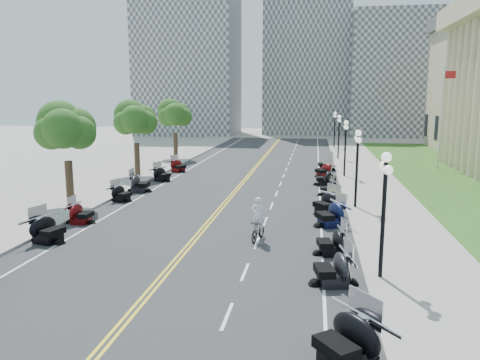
# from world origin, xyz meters

# --- Properties ---
(ground) EXTENTS (160.00, 160.00, 0.00)m
(ground) POSITION_xyz_m (0.00, 0.00, 0.00)
(ground) COLOR gray
(road) EXTENTS (16.00, 90.00, 0.01)m
(road) POSITION_xyz_m (0.00, 10.00, 0.00)
(road) COLOR #333335
(road) RESTS_ON ground
(centerline_yellow_a) EXTENTS (0.12, 90.00, 0.00)m
(centerline_yellow_a) POSITION_xyz_m (-0.12, 10.00, 0.01)
(centerline_yellow_a) COLOR yellow
(centerline_yellow_a) RESTS_ON road
(centerline_yellow_b) EXTENTS (0.12, 90.00, 0.00)m
(centerline_yellow_b) POSITION_xyz_m (0.12, 10.00, 0.01)
(centerline_yellow_b) COLOR yellow
(centerline_yellow_b) RESTS_ON road
(edge_line_north) EXTENTS (0.12, 90.00, 0.00)m
(edge_line_north) POSITION_xyz_m (6.40, 10.00, 0.01)
(edge_line_north) COLOR white
(edge_line_north) RESTS_ON road
(edge_line_south) EXTENTS (0.12, 90.00, 0.00)m
(edge_line_south) POSITION_xyz_m (-6.40, 10.00, 0.01)
(edge_line_south) COLOR white
(edge_line_south) RESTS_ON road
(lane_dash_3) EXTENTS (0.12, 2.00, 0.00)m
(lane_dash_3) POSITION_xyz_m (3.20, -12.00, 0.01)
(lane_dash_3) COLOR white
(lane_dash_3) RESTS_ON road
(lane_dash_4) EXTENTS (0.12, 2.00, 0.00)m
(lane_dash_4) POSITION_xyz_m (3.20, -8.00, 0.01)
(lane_dash_4) COLOR white
(lane_dash_4) RESTS_ON road
(lane_dash_5) EXTENTS (0.12, 2.00, 0.00)m
(lane_dash_5) POSITION_xyz_m (3.20, -4.00, 0.01)
(lane_dash_5) COLOR white
(lane_dash_5) RESTS_ON road
(lane_dash_6) EXTENTS (0.12, 2.00, 0.00)m
(lane_dash_6) POSITION_xyz_m (3.20, 0.00, 0.01)
(lane_dash_6) COLOR white
(lane_dash_6) RESTS_ON road
(lane_dash_7) EXTENTS (0.12, 2.00, 0.00)m
(lane_dash_7) POSITION_xyz_m (3.20, 4.00, 0.01)
(lane_dash_7) COLOR white
(lane_dash_7) RESTS_ON road
(lane_dash_8) EXTENTS (0.12, 2.00, 0.00)m
(lane_dash_8) POSITION_xyz_m (3.20, 8.00, 0.01)
(lane_dash_8) COLOR white
(lane_dash_8) RESTS_ON road
(lane_dash_9) EXTENTS (0.12, 2.00, 0.00)m
(lane_dash_9) POSITION_xyz_m (3.20, 12.00, 0.01)
(lane_dash_9) COLOR white
(lane_dash_9) RESTS_ON road
(lane_dash_10) EXTENTS (0.12, 2.00, 0.00)m
(lane_dash_10) POSITION_xyz_m (3.20, 16.00, 0.01)
(lane_dash_10) COLOR white
(lane_dash_10) RESTS_ON road
(lane_dash_11) EXTENTS (0.12, 2.00, 0.00)m
(lane_dash_11) POSITION_xyz_m (3.20, 20.00, 0.01)
(lane_dash_11) COLOR white
(lane_dash_11) RESTS_ON road
(lane_dash_12) EXTENTS (0.12, 2.00, 0.00)m
(lane_dash_12) POSITION_xyz_m (3.20, 24.00, 0.01)
(lane_dash_12) COLOR white
(lane_dash_12) RESTS_ON road
(lane_dash_13) EXTENTS (0.12, 2.00, 0.00)m
(lane_dash_13) POSITION_xyz_m (3.20, 28.00, 0.01)
(lane_dash_13) COLOR white
(lane_dash_13) RESTS_ON road
(lane_dash_14) EXTENTS (0.12, 2.00, 0.00)m
(lane_dash_14) POSITION_xyz_m (3.20, 32.00, 0.01)
(lane_dash_14) COLOR white
(lane_dash_14) RESTS_ON road
(lane_dash_15) EXTENTS (0.12, 2.00, 0.00)m
(lane_dash_15) POSITION_xyz_m (3.20, 36.00, 0.01)
(lane_dash_15) COLOR white
(lane_dash_15) RESTS_ON road
(lane_dash_16) EXTENTS (0.12, 2.00, 0.00)m
(lane_dash_16) POSITION_xyz_m (3.20, 40.00, 0.01)
(lane_dash_16) COLOR white
(lane_dash_16) RESTS_ON road
(lane_dash_17) EXTENTS (0.12, 2.00, 0.00)m
(lane_dash_17) POSITION_xyz_m (3.20, 44.00, 0.01)
(lane_dash_17) COLOR white
(lane_dash_17) RESTS_ON road
(lane_dash_18) EXTENTS (0.12, 2.00, 0.00)m
(lane_dash_18) POSITION_xyz_m (3.20, 48.00, 0.01)
(lane_dash_18) COLOR white
(lane_dash_18) RESTS_ON road
(lane_dash_19) EXTENTS (0.12, 2.00, 0.00)m
(lane_dash_19) POSITION_xyz_m (3.20, 52.00, 0.01)
(lane_dash_19) COLOR white
(lane_dash_19) RESTS_ON road
(sidewalk_north) EXTENTS (5.00, 90.00, 0.15)m
(sidewalk_north) POSITION_xyz_m (10.50, 10.00, 0.07)
(sidewalk_north) COLOR #9E9991
(sidewalk_north) RESTS_ON ground
(sidewalk_south) EXTENTS (5.00, 90.00, 0.15)m
(sidewalk_south) POSITION_xyz_m (-10.50, 10.00, 0.07)
(sidewalk_south) COLOR #9E9991
(sidewalk_south) RESTS_ON ground
(lawn) EXTENTS (9.00, 60.00, 0.10)m
(lawn) POSITION_xyz_m (17.50, 18.00, 0.05)
(lawn) COLOR #356023
(lawn) RESTS_ON ground
(distant_block_a) EXTENTS (18.00, 14.00, 26.00)m
(distant_block_a) POSITION_xyz_m (-18.00, 62.00, 13.00)
(distant_block_a) COLOR gray
(distant_block_a) RESTS_ON ground
(distant_block_b) EXTENTS (16.00, 12.00, 30.00)m
(distant_block_b) POSITION_xyz_m (4.00, 68.00, 15.00)
(distant_block_b) COLOR gray
(distant_block_b) RESTS_ON ground
(distant_block_c) EXTENTS (20.00, 14.00, 22.00)m
(distant_block_c) POSITION_xyz_m (22.00, 65.00, 11.00)
(distant_block_c) COLOR gray
(distant_block_c) RESTS_ON ground
(street_lamp_1) EXTENTS (0.50, 1.20, 4.90)m
(street_lamp_1) POSITION_xyz_m (8.60, -8.00, 2.60)
(street_lamp_1) COLOR black
(street_lamp_1) RESTS_ON sidewalk_north
(street_lamp_2) EXTENTS (0.50, 1.20, 4.90)m
(street_lamp_2) POSITION_xyz_m (8.60, 4.00, 2.60)
(street_lamp_2) COLOR black
(street_lamp_2) RESTS_ON sidewalk_north
(street_lamp_3) EXTENTS (0.50, 1.20, 4.90)m
(street_lamp_3) POSITION_xyz_m (8.60, 16.00, 2.60)
(street_lamp_3) COLOR black
(street_lamp_3) RESTS_ON sidewalk_north
(street_lamp_4) EXTENTS (0.50, 1.20, 4.90)m
(street_lamp_4) POSITION_xyz_m (8.60, 28.00, 2.60)
(street_lamp_4) COLOR black
(street_lamp_4) RESTS_ON sidewalk_north
(street_lamp_5) EXTENTS (0.50, 1.20, 4.90)m
(street_lamp_5) POSITION_xyz_m (8.60, 40.00, 2.60)
(street_lamp_5) COLOR black
(street_lamp_5) RESTS_ON sidewalk_north
(flagpole) EXTENTS (1.10, 0.20, 10.00)m
(flagpole) POSITION_xyz_m (18.00, 22.00, 5.00)
(flagpole) COLOR silver
(flagpole) RESTS_ON ground
(tree_2) EXTENTS (4.80, 4.80, 9.20)m
(tree_2) POSITION_xyz_m (-10.00, 2.00, 4.75)
(tree_2) COLOR #235619
(tree_2) RESTS_ON sidewalk_south
(tree_3) EXTENTS (4.80, 4.80, 9.20)m
(tree_3) POSITION_xyz_m (-10.00, 14.00, 4.75)
(tree_3) COLOR #235619
(tree_3) RESTS_ON sidewalk_south
(tree_4) EXTENTS (4.80, 4.80, 9.20)m
(tree_4) POSITION_xyz_m (-10.00, 26.00, 4.75)
(tree_4) COLOR #235619
(tree_4) RESTS_ON sidewalk_south
(motorcycle_n_2) EXTENTS (3.14, 3.14, 1.57)m
(motorcycle_n_2) POSITION_xyz_m (6.89, -14.29, 0.78)
(motorcycle_n_2) COLOR black
(motorcycle_n_2) RESTS_ON road
(motorcycle_n_3) EXTENTS (2.45, 2.45, 1.45)m
(motorcycle_n_3) POSITION_xyz_m (6.73, -8.77, 0.72)
(motorcycle_n_3) COLOR black
(motorcycle_n_3) RESTS_ON road
(motorcycle_n_4) EXTENTS (2.21, 2.21, 1.34)m
(motorcycle_n_4) POSITION_xyz_m (6.79, -5.23, 0.67)
(motorcycle_n_4) COLOR black
(motorcycle_n_4) RESTS_ON road
(motorcycle_n_5) EXTENTS (2.89, 2.89, 1.53)m
(motorcycle_n_5) POSITION_xyz_m (6.89, -0.40, 0.77)
(motorcycle_n_5) COLOR black
(motorcycle_n_5) RESTS_ON road
(motorcycle_n_6) EXTENTS (2.94, 2.94, 1.46)m
(motorcycle_n_6) POSITION_xyz_m (6.74, 2.50, 0.73)
(motorcycle_n_6) COLOR black
(motorcycle_n_6) RESTS_ON road
(motorcycle_n_7) EXTENTS (1.99, 1.99, 1.26)m
(motorcycle_n_7) POSITION_xyz_m (6.99, 7.91, 0.63)
(motorcycle_n_7) COLOR black
(motorcycle_n_7) RESTS_ON road
(motorcycle_n_8) EXTENTS (2.00, 2.00, 1.38)m
(motorcycle_n_8) POSITION_xyz_m (6.75, 11.89, 0.69)
(motorcycle_n_8) COLOR black
(motorcycle_n_8) RESTS_ON road
(motorcycle_n_9) EXTENTS (2.67, 2.67, 1.37)m
(motorcycle_n_9) POSITION_xyz_m (6.79, 16.13, 0.69)
(motorcycle_n_9) COLOR #590A0C
(motorcycle_n_9) RESTS_ON road
(motorcycle_n_10) EXTENTS (2.37, 2.37, 1.46)m
(motorcycle_n_10) POSITION_xyz_m (7.04, 19.91, 0.73)
(motorcycle_n_10) COLOR #590A0C
(motorcycle_n_10) RESTS_ON road
(motorcycle_s_4) EXTENTS (2.55, 2.55, 1.47)m
(motorcycle_s_4) POSITION_xyz_m (-7.06, -5.57, 0.73)
(motorcycle_s_4) COLOR black
(motorcycle_s_4) RESTS_ON road
(motorcycle_s_5) EXTENTS (1.86, 1.86, 1.28)m
(motorcycle_s_5) POSITION_xyz_m (-7.16, -2.02, 0.64)
(motorcycle_s_5) COLOR #590A0C
(motorcycle_s_5) RESTS_ON road
(motorcycle_s_6) EXTENTS (2.15, 2.15, 1.24)m
(motorcycle_s_6) POSITION_xyz_m (-7.19, 3.76, 0.62)
(motorcycle_s_6) COLOR black
(motorcycle_s_6) RESTS_ON road
(motorcycle_s_7) EXTENTS (2.19, 2.19, 1.46)m
(motorcycle_s_7) POSITION_xyz_m (-7.12, 7.03, 0.73)
(motorcycle_s_7) COLOR black
(motorcycle_s_7) RESTS_ON road
(motorcycle_s_8) EXTENTS (2.48, 2.48, 1.32)m
(motorcycle_s_8) POSITION_xyz_m (-6.92, 11.72, 0.66)
(motorcycle_s_8) COLOR black
(motorcycle_s_8) RESTS_ON road
(motorcycle_s_9) EXTENTS (2.53, 2.53, 1.31)m
(motorcycle_s_9) POSITION_xyz_m (-6.97, 16.75, 0.65)
(motorcycle_s_9) COLOR #590A0C
(motorcycle_s_9) RESTS_ON road
(bicycle) EXTENTS (0.89, 1.84, 1.07)m
(bicycle) POSITION_xyz_m (3.22, -3.70, 0.53)
(bicycle) COLOR #A51414
(bicycle) RESTS_ON road
(cyclist_rider) EXTENTS (0.70, 0.46, 1.91)m
(cyclist_rider) POSITION_xyz_m (3.22, -3.70, 2.02)
(cyclist_rider) COLOR beige
(cyclist_rider) RESTS_ON bicycle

